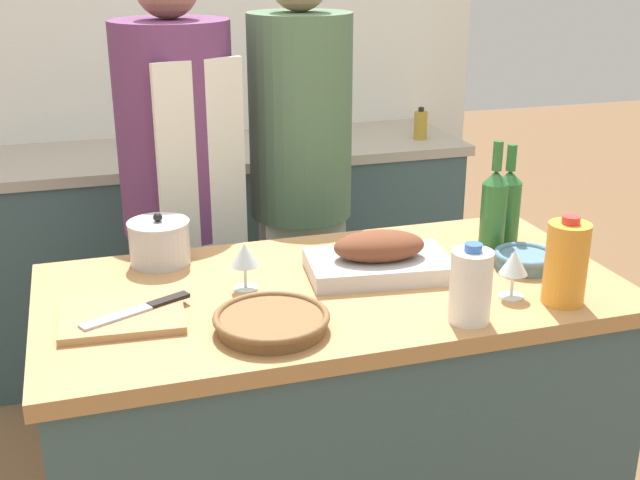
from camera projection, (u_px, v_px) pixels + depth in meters
name	position (u px, v px, depth m)	size (l,w,h in m)	color
kitchen_island	(332.00, 438.00, 2.13)	(1.42, 0.72, 0.89)	#3D565B
back_counter	(225.00, 247.00, 3.47)	(2.03, 0.60, 0.89)	#3D565B
back_wall	(203.00, 43.00, 3.50)	(2.53, 0.10, 2.55)	silver
roasting_pan	(379.00, 258.00, 2.03)	(0.38, 0.26, 0.11)	#BCBCC1
wicker_basket	(271.00, 321.00, 1.73)	(0.26, 0.26, 0.04)	brown
cutting_board	(123.00, 316.00, 1.79)	(0.28, 0.23, 0.02)	#AD7F51
stock_pot	(160.00, 242.00, 2.10)	(0.16, 0.16, 0.14)	#B7B7BC
mixing_bowl	(525.00, 259.00, 2.07)	(0.16, 0.16, 0.05)	slate
juice_jug	(566.00, 263.00, 1.85)	(0.10, 0.10, 0.21)	orange
milk_jug	(471.00, 286.00, 1.76)	(0.09, 0.09, 0.18)	white
wine_bottle_green	(508.00, 204.00, 2.23)	(0.07, 0.07, 0.28)	#28662D
wine_bottle_dark	(494.00, 208.00, 2.16)	(0.07, 0.07, 0.31)	#28662D
wine_glass_left	(514.00, 264.00, 1.88)	(0.07, 0.07, 0.12)	silver
wine_glass_right	(245.00, 256.00, 1.92)	(0.07, 0.07, 0.12)	silver
knife_chef	(141.00, 309.00, 1.80)	(0.25, 0.14, 0.01)	#B7B7BC
condiment_bottle_tall	(330.00, 117.00, 3.51)	(0.06, 0.06, 0.17)	#B28E2D
condiment_bottle_short	(421.00, 125.00, 3.43)	(0.06, 0.06, 0.14)	#B28E2D
person_cook_aproned	(180.00, 196.00, 2.59)	(0.38, 0.40, 1.66)	beige
person_cook_guest	(301.00, 180.00, 2.73)	(0.34, 0.34, 1.67)	beige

